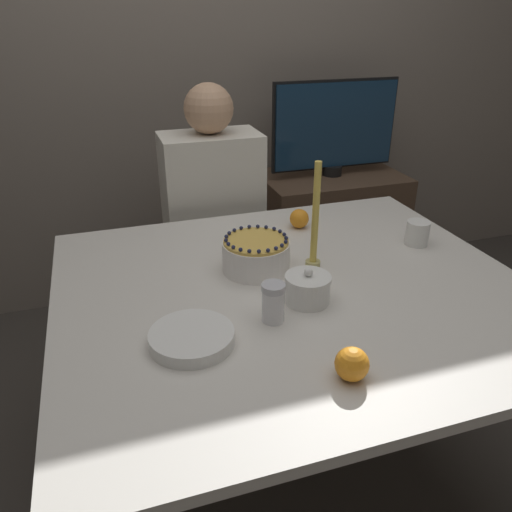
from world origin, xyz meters
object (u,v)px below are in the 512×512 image
at_px(cake, 256,255).
at_px(sugar_bowl, 309,288).
at_px(sugar_shaker, 273,302).
at_px(candle, 315,225).
at_px(person_man_blue_shirt, 214,244).
at_px(tv_monitor, 335,127).

xyz_separation_m(cake, sugar_bowl, (0.08, -0.22, -0.01)).
relative_size(sugar_shaker, candle, 0.32).
bearing_deg(sugar_shaker, cake, 80.91).
height_order(person_man_blue_shirt, tv_monitor, person_man_blue_shirt).
bearing_deg(candle, sugar_bowl, -116.88).
height_order(sugar_bowl, sugar_shaker, sugar_shaker).
bearing_deg(sugar_shaker, candle, 48.17).
relative_size(cake, sugar_bowl, 1.63).
xyz_separation_m(person_man_blue_shirt, tv_monitor, (0.72, 0.34, 0.39)).
xyz_separation_m(sugar_bowl, sugar_shaker, (-0.12, -0.06, 0.01)).
xyz_separation_m(cake, candle, (0.17, -0.03, 0.09)).
height_order(candle, person_man_blue_shirt, person_man_blue_shirt).
xyz_separation_m(candle, tv_monitor, (0.56, 1.02, 0.05)).
bearing_deg(person_man_blue_shirt, sugar_shaker, 86.07).
distance_m(cake, candle, 0.20).
xyz_separation_m(cake, tv_monitor, (0.74, 0.99, 0.14)).
relative_size(sugar_bowl, candle, 0.38).
height_order(cake, tv_monitor, tv_monitor).
bearing_deg(sugar_bowl, sugar_shaker, -154.53).
xyz_separation_m(sugar_shaker, candle, (0.22, 0.24, 0.09)).
distance_m(cake, sugar_shaker, 0.28).
height_order(cake, person_man_blue_shirt, person_man_blue_shirt).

